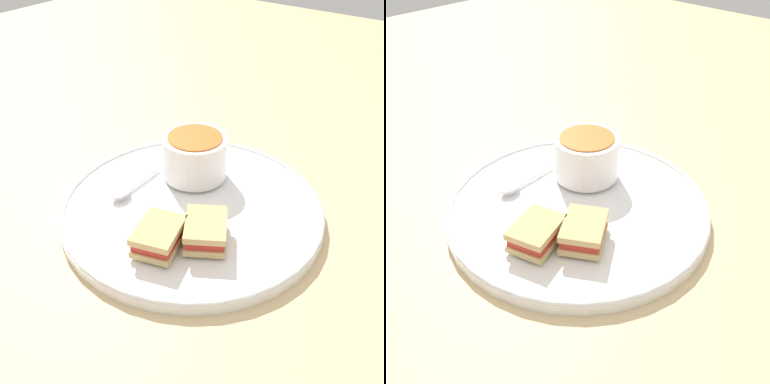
# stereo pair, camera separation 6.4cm
# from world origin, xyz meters

# --- Properties ---
(ground_plane) EXTENTS (2.40, 2.40, 0.00)m
(ground_plane) POSITION_xyz_m (0.00, 0.00, 0.00)
(ground_plane) COLOR #D1B27F
(plate) EXTENTS (0.38, 0.38, 0.02)m
(plate) POSITION_xyz_m (0.00, 0.00, 0.01)
(plate) COLOR white
(plate) RESTS_ON ground_plane
(soup_bowl) EXTENTS (0.10, 0.10, 0.07)m
(soup_bowl) POSITION_xyz_m (-0.04, 0.06, 0.05)
(soup_bowl) COLOR white
(soup_bowl) RESTS_ON plate
(spoon) EXTENTS (0.03, 0.11, 0.01)m
(spoon) POSITION_xyz_m (-0.09, -0.04, 0.02)
(spoon) COLOR silver
(spoon) RESTS_ON plate
(sandwich_half_near) EXTENTS (0.07, 0.08, 0.03)m
(sandwich_half_near) POSITION_xyz_m (0.02, -0.10, 0.03)
(sandwich_half_near) COLOR tan
(sandwich_half_near) RESTS_ON plate
(sandwich_half_far) EXTENTS (0.08, 0.09, 0.03)m
(sandwich_half_far) POSITION_xyz_m (0.06, -0.05, 0.03)
(sandwich_half_far) COLOR tan
(sandwich_half_far) RESTS_ON plate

